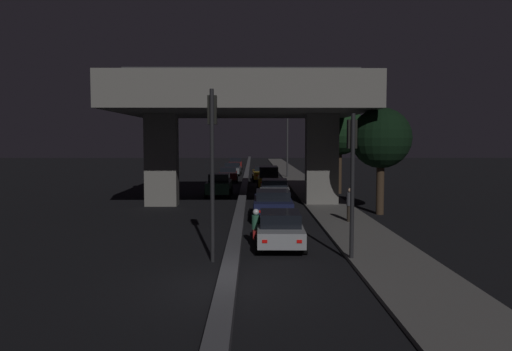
{
  "coord_description": "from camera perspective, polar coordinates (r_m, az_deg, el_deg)",
  "views": [
    {
      "loc": [
        0.68,
        -13.52,
        4.05
      ],
      "look_at": [
        0.91,
        20.68,
        1.62
      ],
      "focal_mm": 35.0,
      "sensor_mm": 36.0,
      "label": 1
    }
  ],
  "objects": [
    {
      "name": "car_silver_lead",
      "position": [
        19.03,
        2.74,
        -6.05
      ],
      "size": [
        1.9,
        4.14,
        1.37
      ],
      "rotation": [
        0.0,
        0.0,
        1.55
      ],
      "color": "gray",
      "rests_on": "ground_plane"
    },
    {
      "name": "sidewalk_right",
      "position": [
        41.96,
        5.92,
        -1.41
      ],
      "size": [
        2.82,
        126.0,
        0.13
      ],
      "primitive_type": "cube",
      "color": "#5B5956",
      "rests_on": "ground_plane"
    },
    {
      "name": "roadside_tree_kerbside_near",
      "position": [
        27.85,
        14.1,
        4.11
      ],
      "size": [
        3.28,
        3.28,
        5.81
      ],
      "color": "#38281C",
      "rests_on": "ground_plane"
    },
    {
      "name": "median_divider",
      "position": [
        48.67,
        -1.18,
        -0.48
      ],
      "size": [
        0.51,
        126.0,
        0.38
      ],
      "primitive_type": "cube",
      "color": "#4C4C51",
      "rests_on": "ground_plane"
    },
    {
      "name": "car_dark_red_fourth_oncoming",
      "position": [
        69.58,
        -2.36,
        1.39
      ],
      "size": [
        2.01,
        4.23,
        1.58
      ],
      "rotation": [
        0.0,
        0.0,
        -1.56
      ],
      "color": "#591414",
      "rests_on": "ground_plane"
    },
    {
      "name": "pedestrian_on_sidewalk",
      "position": [
        24.48,
        10.68,
        -3.31
      ],
      "size": [
        0.34,
        0.34,
        1.62
      ],
      "color": "#2D261E",
      "rests_on": "sidewalk_right"
    },
    {
      "name": "car_dark_blue_second",
      "position": [
        25.55,
        1.93,
        -3.28
      ],
      "size": [
        2.11,
        4.57,
        1.5
      ],
      "rotation": [
        0.0,
        0.0,
        1.55
      ],
      "color": "#141938",
      "rests_on": "ground_plane"
    },
    {
      "name": "car_taxi_yellow_fourth",
      "position": [
        41.8,
        1.43,
        -0.17
      ],
      "size": [
        1.91,
        4.11,
        1.86
      ],
      "rotation": [
        0.0,
        0.0,
        1.57
      ],
      "color": "gold",
      "rests_on": "ground_plane"
    },
    {
      "name": "car_grey_third_oncoming",
      "position": [
        57.61,
        -2.72,
        0.77
      ],
      "size": [
        2.13,
        4.84,
        1.42
      ],
      "rotation": [
        0.0,
        0.0,
        -1.6
      ],
      "color": "#515459",
      "rests_on": "ground_plane"
    },
    {
      "name": "traffic_light_right_of_median",
      "position": [
        16.81,
        10.92,
        1.64
      ],
      "size": [
        0.3,
        0.49,
        4.92
      ],
      "color": "black",
      "rests_on": "ground_plane"
    },
    {
      "name": "car_dark_green_lead_oncoming",
      "position": [
        35.93,
        -4.24,
        -1.1
      ],
      "size": [
        1.83,
        4.14,
        1.64
      ],
      "rotation": [
        0.0,
        0.0,
        -1.58
      ],
      "color": "black",
      "rests_on": "ground_plane"
    },
    {
      "name": "street_lamp",
      "position": [
        53.38,
        3.32,
        4.88
      ],
      "size": [
        2.12,
        0.32,
        8.19
      ],
      "color": "#2D2D30",
      "rests_on": "ground_plane"
    },
    {
      "name": "car_taxi_yellow_fifth",
      "position": [
        49.34,
        0.77,
        0.21
      ],
      "size": [
        2.16,
        4.28,
        1.43
      ],
      "rotation": [
        0.0,
        0.0,
        1.61
      ],
      "color": "gold",
      "rests_on": "ground_plane"
    },
    {
      "name": "car_silver_third",
      "position": [
        33.27,
        2.13,
        -1.58
      ],
      "size": [
        2.18,
        4.55,
        1.46
      ],
      "rotation": [
        0.0,
        0.0,
        1.52
      ],
      "color": "gray",
      "rests_on": "ground_plane"
    },
    {
      "name": "ground_plane",
      "position": [
        14.13,
        -3.2,
        -12.6
      ],
      "size": [
        200.0,
        200.0,
        0.0
      ],
      "primitive_type": "plane",
      "color": "black"
    },
    {
      "name": "roadside_tree_kerbside_mid",
      "position": [
        38.16,
        9.53,
        5.12
      ],
      "size": [
        3.77,
        3.77,
        6.7
      ],
      "color": "#38281C",
      "rests_on": "ground_plane"
    },
    {
      "name": "car_dark_red_second_oncoming",
      "position": [
        48.85,
        -3.19,
        0.16
      ],
      "size": [
        2.01,
        4.86,
        1.39
      ],
      "rotation": [
        0.0,
        0.0,
        -1.54
      ],
      "color": "#591414",
      "rests_on": "ground_plane"
    },
    {
      "name": "elevated_overpass",
      "position": [
        30.87,
        -1.66,
        8.36
      ],
      "size": [
        14.55,
        12.1,
        8.48
      ],
      "color": "slate",
      "rests_on": "ground_plane"
    },
    {
      "name": "traffic_light_left_of_median",
      "position": [
        16.52,
        -5.02,
        3.43
      ],
      "size": [
        0.3,
        0.49,
        5.72
      ],
      "color": "black",
      "rests_on": "ground_plane"
    },
    {
      "name": "motorcycle_red_filtering_near",
      "position": [
        19.15,
        -0.0,
        -6.29
      ],
      "size": [
        0.32,
        1.91,
        1.43
      ],
      "rotation": [
        0.0,
        0.0,
        1.59
      ],
      "color": "black",
      "rests_on": "ground_plane"
    }
  ]
}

